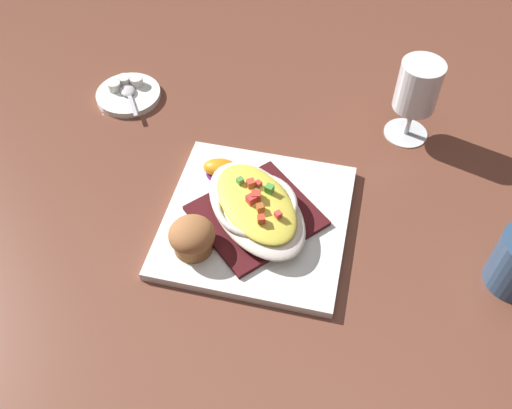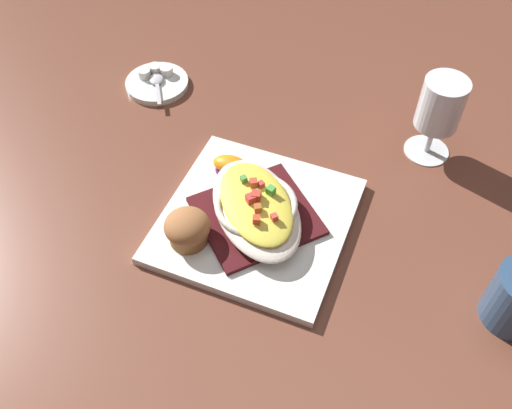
{
  "view_description": "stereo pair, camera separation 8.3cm",
  "coord_description": "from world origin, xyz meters",
  "px_view_note": "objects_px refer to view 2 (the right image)",
  "views": [
    {
      "loc": [
        -0.52,
        -0.07,
        0.68
      ],
      "look_at": [
        0.0,
        0.0,
        0.04
      ],
      "focal_mm": 39.81,
      "sensor_mm": 36.0,
      "label": 1
    },
    {
      "loc": [
        -0.5,
        -0.15,
        0.68
      ],
      "look_at": [
        0.0,
        0.0,
        0.04
      ],
      "focal_mm": 39.81,
      "sensor_mm": 36.0,
      "label": 2
    }
  ],
  "objects_px": {
    "gratin_dish": "(256,206)",
    "muffin": "(187,229)",
    "orange_garnish": "(230,166)",
    "creamer_cup_0": "(166,71)",
    "creamer_cup_2": "(144,73)",
    "creamer_cup_1": "(155,69)",
    "stemmed_glass": "(440,109)",
    "spoon": "(157,81)",
    "creamer_saucer": "(157,83)",
    "square_plate": "(256,220)"
  },
  "relations": [
    {
      "from": "gratin_dish",
      "to": "creamer_cup_2",
      "type": "relative_size",
      "value": 9.71
    },
    {
      "from": "muffin",
      "to": "creamer_cup_1",
      "type": "relative_size",
      "value": 2.74
    },
    {
      "from": "spoon",
      "to": "creamer_cup_0",
      "type": "xyz_separation_m",
      "value": [
        0.03,
        -0.01,
        0.0
      ]
    },
    {
      "from": "square_plate",
      "to": "orange_garnish",
      "type": "height_order",
      "value": "orange_garnish"
    },
    {
      "from": "muffin",
      "to": "stemmed_glass",
      "type": "distance_m",
      "value": 0.44
    },
    {
      "from": "creamer_cup_1",
      "to": "square_plate",
      "type": "bearing_deg",
      "value": -134.69
    },
    {
      "from": "creamer_saucer",
      "to": "creamer_cup_2",
      "type": "xyz_separation_m",
      "value": [
        0.0,
        0.03,
        0.01
      ]
    },
    {
      "from": "gratin_dish",
      "to": "muffin",
      "type": "height_order",
      "value": "gratin_dish"
    },
    {
      "from": "gratin_dish",
      "to": "creamer_saucer",
      "type": "bearing_deg",
      "value": 46.53
    },
    {
      "from": "creamer_cup_2",
      "to": "spoon",
      "type": "bearing_deg",
      "value": -107.88
    },
    {
      "from": "stemmed_glass",
      "to": "creamer_cup_0",
      "type": "height_order",
      "value": "stemmed_glass"
    },
    {
      "from": "gratin_dish",
      "to": "creamer_cup_2",
      "type": "distance_m",
      "value": 0.4
    },
    {
      "from": "creamer_cup_0",
      "to": "creamer_cup_2",
      "type": "bearing_deg",
      "value": 117.65
    },
    {
      "from": "orange_garnish",
      "to": "creamer_cup_0",
      "type": "height_order",
      "value": "orange_garnish"
    },
    {
      "from": "creamer_saucer",
      "to": "creamer_cup_1",
      "type": "distance_m",
      "value": 0.03
    },
    {
      "from": "orange_garnish",
      "to": "creamer_cup_2",
      "type": "height_order",
      "value": "orange_garnish"
    },
    {
      "from": "gratin_dish",
      "to": "muffin",
      "type": "relative_size",
      "value": 3.54
    },
    {
      "from": "creamer_cup_1",
      "to": "creamer_cup_0",
      "type": "bearing_deg",
      "value": -88.13
    },
    {
      "from": "gratin_dish",
      "to": "muffin",
      "type": "distance_m",
      "value": 0.11
    },
    {
      "from": "muffin",
      "to": "creamer_saucer",
      "type": "height_order",
      "value": "muffin"
    },
    {
      "from": "orange_garnish",
      "to": "stemmed_glass",
      "type": "xyz_separation_m",
      "value": [
        0.15,
        -0.3,
        0.07
      ]
    },
    {
      "from": "creamer_cup_0",
      "to": "creamer_cup_2",
      "type": "xyz_separation_m",
      "value": [
        -0.02,
        0.04,
        0.0
      ]
    },
    {
      "from": "stemmed_glass",
      "to": "spoon",
      "type": "relative_size",
      "value": 1.65
    },
    {
      "from": "square_plate",
      "to": "spoon",
      "type": "distance_m",
      "value": 0.37
    },
    {
      "from": "square_plate",
      "to": "gratin_dish",
      "type": "bearing_deg",
      "value": -111.02
    },
    {
      "from": "square_plate",
      "to": "orange_garnish",
      "type": "distance_m",
      "value": 0.11
    },
    {
      "from": "orange_garnish",
      "to": "stemmed_glass",
      "type": "height_order",
      "value": "stemmed_glass"
    },
    {
      "from": "square_plate",
      "to": "creamer_cup_2",
      "type": "xyz_separation_m",
      "value": [
        0.26,
        0.3,
        0.01
      ]
    },
    {
      "from": "square_plate",
      "to": "muffin",
      "type": "relative_size",
      "value": 4.11
    },
    {
      "from": "muffin",
      "to": "creamer_cup_2",
      "type": "xyz_separation_m",
      "value": [
        0.33,
        0.22,
        -0.02
      ]
    },
    {
      "from": "square_plate",
      "to": "orange_garnish",
      "type": "xyz_separation_m",
      "value": [
        0.08,
        0.07,
        0.02
      ]
    },
    {
      "from": "square_plate",
      "to": "spoon",
      "type": "bearing_deg",
      "value": 46.76
    },
    {
      "from": "muffin",
      "to": "creamer_cup_1",
      "type": "bearing_deg",
      "value": 30.27
    },
    {
      "from": "spoon",
      "to": "stemmed_glass",
      "type": "bearing_deg",
      "value": -92.65
    },
    {
      "from": "square_plate",
      "to": "muffin",
      "type": "xyz_separation_m",
      "value": [
        -0.07,
        0.08,
        0.03
      ]
    },
    {
      "from": "gratin_dish",
      "to": "spoon",
      "type": "distance_m",
      "value": 0.37
    },
    {
      "from": "gratin_dish",
      "to": "creamer_saucer",
      "type": "height_order",
      "value": "gratin_dish"
    },
    {
      "from": "creamer_cup_0",
      "to": "orange_garnish",
      "type": "bearing_deg",
      "value": -136.26
    },
    {
      "from": "gratin_dish",
      "to": "creamer_cup_1",
      "type": "relative_size",
      "value": 9.71
    },
    {
      "from": "muffin",
      "to": "creamer_cup_0",
      "type": "height_order",
      "value": "muffin"
    },
    {
      "from": "square_plate",
      "to": "creamer_cup_0",
      "type": "relative_size",
      "value": 11.28
    },
    {
      "from": "muffin",
      "to": "creamer_cup_1",
      "type": "xyz_separation_m",
      "value": [
        0.35,
        0.2,
        -0.02
      ]
    },
    {
      "from": "creamer_cup_0",
      "to": "creamer_cup_1",
      "type": "xyz_separation_m",
      "value": [
        -0.0,
        0.02,
        0.0
      ]
    },
    {
      "from": "creamer_cup_2",
      "to": "muffin",
      "type": "bearing_deg",
      "value": -146.67
    },
    {
      "from": "gratin_dish",
      "to": "stemmed_glass",
      "type": "height_order",
      "value": "stemmed_glass"
    },
    {
      "from": "creamer_saucer",
      "to": "spoon",
      "type": "bearing_deg",
      "value": -152.35
    },
    {
      "from": "creamer_cup_1",
      "to": "spoon",
      "type": "bearing_deg",
      "value": -152.35
    },
    {
      "from": "spoon",
      "to": "creamer_cup_0",
      "type": "distance_m",
      "value": 0.03
    },
    {
      "from": "orange_garnish",
      "to": "spoon",
      "type": "relative_size",
      "value": 0.66
    },
    {
      "from": "creamer_cup_2",
      "to": "creamer_saucer",
      "type": "bearing_deg",
      "value": -100.78
    }
  ]
}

